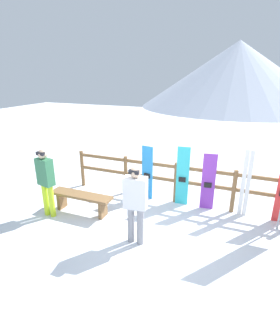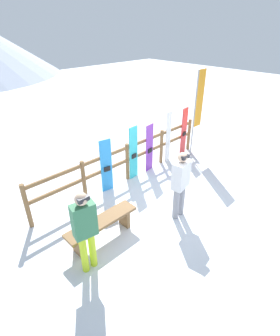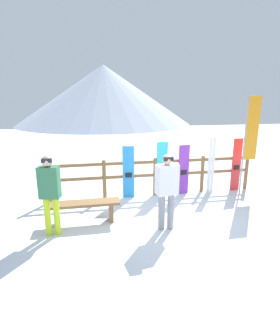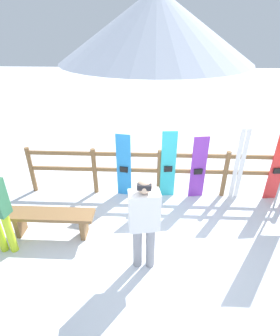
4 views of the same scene
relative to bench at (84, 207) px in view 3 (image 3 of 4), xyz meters
name	(u,v)px [view 3 (image 3 of 4)]	position (x,y,z in m)	size (l,w,h in m)	color
ground_plane	(173,221)	(1.91, -0.31, -0.36)	(40.00, 40.00, 0.00)	white
mountain_backdrop	(104,95)	(1.91, 23.37, 2.64)	(18.00, 18.00, 6.00)	#B2BCD1
fence	(155,173)	(1.91, 1.37, 0.28)	(5.66, 0.10, 1.06)	brown
bench	(84,207)	(0.00, 0.00, 0.00)	(1.53, 0.36, 0.47)	brown
person_white	(167,187)	(1.65, -0.60, 0.55)	(0.46, 0.31, 1.57)	gray
person_plaid_green	(50,190)	(-0.60, -0.41, 0.58)	(0.42, 0.28, 1.60)	#B7D826
snowboard_blue	(128,173)	(1.16, 1.31, 0.35)	(0.31, 0.10, 1.42)	#288CE0
snowboard_cyan	(162,169)	(2.09, 1.31, 0.39)	(0.31, 0.07, 1.50)	#2DBFCC
snowboard_purple	(184,170)	(2.71, 1.31, 0.34)	(0.32, 0.09, 1.40)	purple
ski_pair_white	(211,165)	(3.53, 1.31, 0.43)	(0.19, 0.02, 1.57)	white
snowboard_red	(236,165)	(4.31, 1.31, 0.40)	(0.29, 0.08, 1.53)	red
rental_flag	(249,136)	(4.39, 0.96, 1.30)	(0.40, 0.04, 2.68)	#99999E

